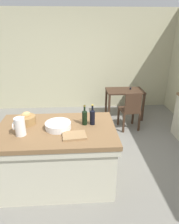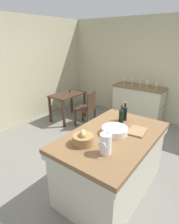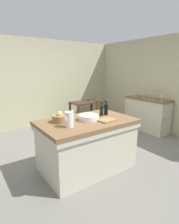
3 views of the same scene
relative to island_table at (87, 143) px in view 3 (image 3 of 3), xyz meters
name	(u,v)px [view 3 (image 3 of 3)]	position (x,y,z in m)	size (l,w,h in m)	color
ground_plane	(88,153)	(0.34, 0.44, -0.48)	(6.76, 6.76, 0.00)	slate
wall_back	(40,83)	(0.34, 3.04, 0.82)	(5.32, 0.12, 2.60)	#B7B28E
wall_right	(165,85)	(2.94, 0.44, 0.82)	(0.12, 5.20, 2.60)	#B7B28E
island_table	(87,143)	(0.00, 0.00, 0.00)	(1.62, 1.01, 0.89)	brown
side_cabinet	(147,114)	(2.60, 0.72, -0.02)	(0.52, 1.31, 0.92)	brown
writing_desk	(85,105)	(1.47, 2.21, 0.13)	(0.90, 0.56, 0.77)	#3D281C
wooden_chair	(98,113)	(1.46, 1.55, 0.00)	(0.45, 0.45, 0.89)	#3D281C
pitcher	(69,119)	(-0.42, -0.15, 0.53)	(0.17, 0.13, 0.28)	white
wash_bowl	(89,117)	(0.04, 0.00, 0.46)	(0.35, 0.35, 0.09)	white
bread_basket	(60,118)	(-0.42, 0.17, 0.48)	(0.25, 0.25, 0.18)	olive
cutting_board	(107,120)	(0.25, -0.23, 0.42)	(0.29, 0.22, 0.02)	#99754C
wine_bottle_dark	(106,109)	(0.50, 0.09, 0.53)	(0.07, 0.07, 0.30)	black
wine_bottle_amber	(102,109)	(0.40, 0.09, 0.53)	(0.07, 0.07, 0.29)	black
wine_glass_far_left	(162,97)	(2.57, 0.29, 0.54)	(0.07, 0.07, 0.15)	white
wine_glass_left	(154,95)	(2.54, 0.51, 0.56)	(0.07, 0.07, 0.19)	white
wine_glass_middle	(149,94)	(2.64, 0.72, 0.56)	(0.07, 0.07, 0.17)	white
wine_glass_right	(143,94)	(2.65, 0.94, 0.54)	(0.07, 0.07, 0.15)	white
wine_glass_far_right	(136,93)	(2.57, 1.16, 0.55)	(0.07, 0.07, 0.17)	white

